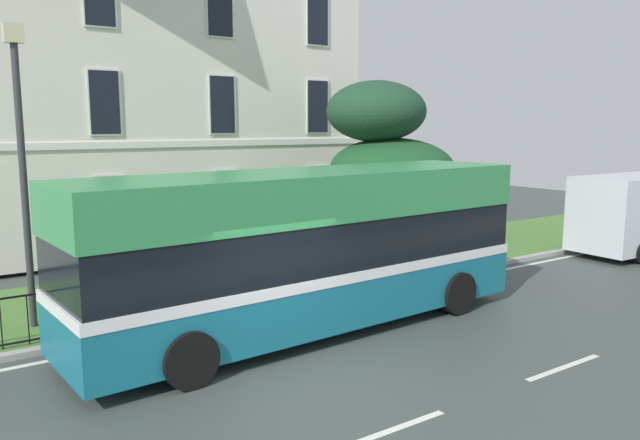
{
  "coord_description": "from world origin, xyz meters",
  "views": [
    {
      "loc": [
        -5.41,
        -7.9,
        4.2
      ],
      "look_at": [
        2.89,
        4.08,
        1.96
      ],
      "focal_mm": 35.04,
      "sensor_mm": 36.0,
      "label": 1
    }
  ],
  "objects_px": {
    "georgian_townhouse": "(58,71)",
    "evergreen_tree": "(386,187)",
    "single_decker_bus": "(310,248)",
    "street_lamp_post": "(22,156)"
  },
  "relations": [
    {
      "from": "georgian_townhouse",
      "to": "evergreen_tree",
      "type": "bearing_deg",
      "value": -49.17
    },
    {
      "from": "georgian_townhouse",
      "to": "single_decker_bus",
      "type": "bearing_deg",
      "value": -83.31
    },
    {
      "from": "georgian_townhouse",
      "to": "street_lamp_post",
      "type": "distance_m",
      "value": 11.38
    },
    {
      "from": "evergreen_tree",
      "to": "street_lamp_post",
      "type": "bearing_deg",
      "value": -171.08
    },
    {
      "from": "single_decker_bus",
      "to": "street_lamp_post",
      "type": "xyz_separation_m",
      "value": [
        -4.73,
        3.09,
        1.87
      ]
    },
    {
      "from": "georgian_townhouse",
      "to": "evergreen_tree",
      "type": "height_order",
      "value": "georgian_townhouse"
    },
    {
      "from": "evergreen_tree",
      "to": "street_lamp_post",
      "type": "relative_size",
      "value": 0.92
    },
    {
      "from": "street_lamp_post",
      "to": "single_decker_bus",
      "type": "bearing_deg",
      "value": -33.14
    },
    {
      "from": "georgian_townhouse",
      "to": "evergreen_tree",
      "type": "relative_size",
      "value": 3.47
    },
    {
      "from": "single_decker_bus",
      "to": "street_lamp_post",
      "type": "height_order",
      "value": "street_lamp_post"
    }
  ]
}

